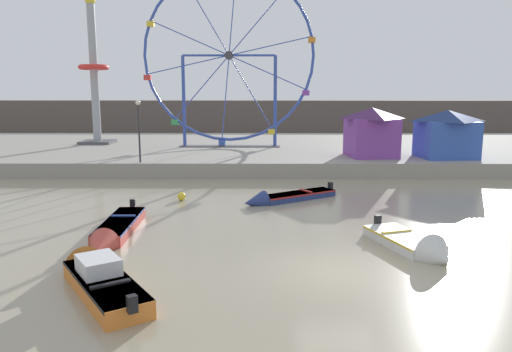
# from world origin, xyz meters

# --- Properties ---
(ground_plane) EXTENTS (240.00, 240.00, 0.00)m
(ground_plane) POSITION_xyz_m (0.00, 0.00, 0.00)
(ground_plane) COLOR gray
(quay_promenade) EXTENTS (110.00, 23.06, 1.01)m
(quay_promenade) POSITION_xyz_m (0.00, 28.27, 0.51)
(quay_promenade) COLOR gray
(quay_promenade) RESTS_ON ground_plane
(distant_town_skyline) EXTENTS (140.00, 3.00, 4.40)m
(distant_town_skyline) POSITION_xyz_m (0.00, 50.21, 2.20)
(distant_town_skyline) COLOR #564C47
(distant_town_skyline) RESTS_ON ground_plane
(motorboat_navy_blue) EXTENTS (5.25, 3.95, 1.05)m
(motorboat_navy_blue) POSITION_xyz_m (-1.29, 10.15, 0.19)
(motorboat_navy_blue) COLOR navy
(motorboat_navy_blue) RESTS_ON ground_plane
(motorboat_faded_red) EXTENTS (1.33, 6.17, 1.12)m
(motorboat_faded_red) POSITION_xyz_m (-8.26, 3.61, 0.25)
(motorboat_faded_red) COLOR #B24238
(motorboat_faded_red) RESTS_ON ground_plane
(motorboat_pale_grey) EXTENTS (2.72, 4.47, 1.41)m
(motorboat_pale_grey) POSITION_xyz_m (3.22, 1.93, 0.21)
(motorboat_pale_grey) COLOR silver
(motorboat_pale_grey) RESTS_ON ground_plane
(motorboat_orange_hull) EXTENTS (4.15, 5.34, 1.36)m
(motorboat_orange_hull) POSITION_xyz_m (-7.40, -1.19, 0.33)
(motorboat_orange_hull) COLOR orange
(motorboat_orange_hull) RESTS_ON ground_plane
(ferris_wheel_blue_frame) EXTENTS (14.18, 1.20, 14.66)m
(ferris_wheel_blue_frame) POSITION_xyz_m (-4.98, 26.58, 8.37)
(ferris_wheel_blue_frame) COLOR #334CA8
(ferris_wheel_blue_frame) RESTS_ON quay_promenade
(drop_tower_steel_tower) EXTENTS (2.80, 2.80, 12.84)m
(drop_tower_steel_tower) POSITION_xyz_m (-17.09, 29.18, 6.68)
(drop_tower_steel_tower) COLOR #999EA3
(drop_tower_steel_tower) RESTS_ON quay_promenade
(carnival_booth_purple_stall) EXTENTS (3.85, 4.10, 3.53)m
(carnival_booth_purple_stall) POSITION_xyz_m (5.59, 20.35, 2.85)
(carnival_booth_purple_stall) COLOR purple
(carnival_booth_purple_stall) RESTS_ON quay_promenade
(carnival_booth_blue_tent) EXTENTS (4.28, 3.81, 3.38)m
(carnival_booth_blue_tent) POSITION_xyz_m (10.77, 19.73, 2.77)
(carnival_booth_blue_tent) COLOR #3356B7
(carnival_booth_blue_tent) RESTS_ON quay_promenade
(promenade_lamp_near) EXTENTS (0.32, 0.32, 4.10)m
(promenade_lamp_near) POSITION_xyz_m (-10.43, 17.34, 3.68)
(promenade_lamp_near) COLOR #2D2D33
(promenade_lamp_near) RESTS_ON quay_promenade
(mooring_buoy_orange) EXTENTS (0.44, 0.44, 0.44)m
(mooring_buoy_orange) POSITION_xyz_m (-6.62, 10.34, 0.22)
(mooring_buoy_orange) COLOR yellow
(mooring_buoy_orange) RESTS_ON ground_plane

